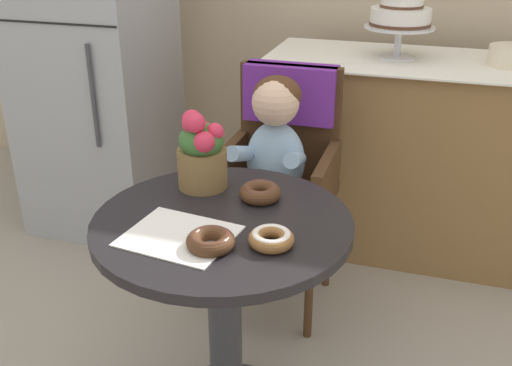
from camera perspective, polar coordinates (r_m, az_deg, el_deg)
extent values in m
cylinder|color=black|center=(1.63, -3.25, -3.96)|extent=(0.72, 0.72, 0.03)
cylinder|color=#333338|center=(1.84, -2.97, -13.86)|extent=(0.10, 0.10, 0.69)
cube|color=#472D19|center=(2.29, 1.96, -1.60)|extent=(0.42, 0.42, 0.04)
cube|color=#472D19|center=(2.36, 3.29, 5.85)|extent=(0.40, 0.04, 0.46)
cube|color=#472D19|center=(2.30, -2.57, 1.53)|extent=(0.04, 0.38, 0.18)
cube|color=#472D19|center=(2.21, 6.77, 0.36)|extent=(0.04, 0.38, 0.18)
cube|color=#6B2893|center=(2.33, 3.36, 8.64)|extent=(0.36, 0.11, 0.22)
cylinder|color=#472D19|center=(2.31, -3.68, -8.40)|extent=(0.03, 0.03, 0.45)
cylinder|color=#472D19|center=(2.23, 5.14, -9.89)|extent=(0.03, 0.03, 0.45)
cylinder|color=#472D19|center=(2.60, -0.88, -4.26)|extent=(0.03, 0.03, 0.45)
cylinder|color=#472D19|center=(2.53, 6.93, -5.41)|extent=(0.03, 0.03, 0.45)
ellipsoid|color=#8CADCC|center=(2.20, 1.89, 2.19)|extent=(0.22, 0.16, 0.30)
sphere|color=#E0B293|center=(2.12, 1.90, 7.76)|extent=(0.17, 0.17, 0.17)
ellipsoid|color=#4C2D19|center=(2.13, 2.05, 8.47)|extent=(0.17, 0.17, 0.14)
cylinder|color=#8CADCC|center=(2.13, -1.20, 2.85)|extent=(0.08, 0.23, 0.13)
sphere|color=#E0B293|center=(2.09, -1.60, 0.28)|extent=(0.06, 0.06, 0.06)
cylinder|color=#8CADCC|center=(2.08, 3.78, 2.26)|extent=(0.08, 0.23, 0.13)
sphere|color=#E0B293|center=(2.04, 2.95, -0.31)|extent=(0.06, 0.06, 0.06)
cylinder|color=#3F4760|center=(2.19, -0.10, -1.07)|extent=(0.09, 0.22, 0.09)
cylinder|color=#3F4760|center=(2.18, -0.97, -6.31)|extent=(0.08, 0.08, 0.26)
cylinder|color=#3F4760|center=(2.16, 2.68, -1.45)|extent=(0.09, 0.22, 0.09)
cylinder|color=#3F4760|center=(2.15, 1.84, -6.76)|extent=(0.08, 0.08, 0.26)
cube|color=white|center=(1.55, -7.39, -5.06)|extent=(0.30, 0.26, 0.00)
torus|color=#4C2D19|center=(1.49, -4.39, -5.60)|extent=(0.12, 0.12, 0.04)
torus|color=#512D1E|center=(1.48, -4.40, -5.24)|extent=(0.11, 0.11, 0.02)
torus|color=#936033|center=(1.50, 1.48, -5.40)|extent=(0.12, 0.12, 0.04)
torus|color=white|center=(1.49, 1.48, -5.06)|extent=(0.10, 0.10, 0.02)
torus|color=#4C2D19|center=(1.72, 0.40, -0.94)|extent=(0.12, 0.12, 0.04)
torus|color=#512D1E|center=(1.72, 0.40, -0.58)|extent=(0.10, 0.10, 0.02)
cylinder|color=brown|center=(1.80, -5.16, 1.44)|extent=(0.15, 0.15, 0.12)
ellipsoid|color=#38662D|center=(1.76, -5.27, 4.12)|extent=(0.14, 0.14, 0.10)
sphere|color=#D82D4C|center=(1.74, -3.98, 4.92)|extent=(0.05, 0.05, 0.05)
sphere|color=#D82D4C|center=(1.79, -3.83, 4.57)|extent=(0.05, 0.05, 0.05)
sphere|color=#D82D4C|center=(1.81, -4.94, 4.91)|extent=(0.06, 0.06, 0.06)
sphere|color=#D82D4C|center=(1.78, -6.18, 6.07)|extent=(0.06, 0.06, 0.06)
sphere|color=#D82D4C|center=(1.75, -6.09, 5.69)|extent=(0.06, 0.06, 0.06)
sphere|color=#D82D4C|center=(1.71, -5.83, 5.77)|extent=(0.06, 0.06, 0.06)
sphere|color=#D82D4C|center=(1.71, -5.00, 3.94)|extent=(0.06, 0.06, 0.06)
cube|color=olive|center=(2.84, 16.80, 2.19)|extent=(1.50, 0.56, 0.90)
cube|color=white|center=(2.70, 17.97, 10.94)|extent=(1.56, 0.62, 0.01)
cylinder|color=silver|center=(2.71, 13.34, 11.68)|extent=(0.16, 0.16, 0.01)
cylinder|color=silver|center=(2.69, 13.48, 13.03)|extent=(0.03, 0.03, 0.12)
cylinder|color=silver|center=(2.68, 13.62, 14.36)|extent=(0.30, 0.30, 0.01)
cylinder|color=white|center=(2.68, 13.71, 15.23)|extent=(0.26, 0.25, 0.08)
cylinder|color=#4C2D1E|center=(2.68, 13.65, 14.68)|extent=(0.26, 0.26, 0.01)
cylinder|color=white|center=(2.67, 13.87, 16.69)|extent=(0.18, 0.18, 0.06)
cylinder|color=#4C2D1E|center=(2.67, 13.82, 16.22)|extent=(0.18, 0.18, 0.01)
cube|color=#9EA0A5|center=(2.97, -15.32, 11.50)|extent=(0.64, 0.60, 1.70)
cube|color=black|center=(2.68, -19.27, 14.31)|extent=(0.63, 0.01, 0.01)
cylinder|color=#3F3F44|center=(2.64, -15.39, 7.97)|extent=(0.02, 0.02, 0.45)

